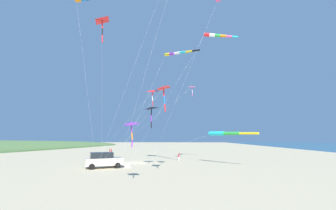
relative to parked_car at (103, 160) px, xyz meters
The scene contains 16 objects.
ground_plane 6.75m from the parked_car, 69.57° to the left, with size 600.00×600.00×0.00m, color #C6B58C.
parked_car is the anchor object (origin of this frame).
cooler_box 3.02m from the parked_car, 20.23° to the left, with size 0.62×0.42×0.42m.
person_adult_flyer 10.18m from the parked_car, 109.16° to the left, with size 0.50×0.62×1.92m.
person_child_green_jacket 5.22m from the parked_car, 103.45° to the left, with size 0.49×0.54×1.53m.
person_child_grey_jacket 13.96m from the parked_car, 55.43° to the left, with size 0.43×0.40×1.19m.
person_bystander_far 3.31m from the parked_car, 120.54° to the left, with size 0.48×0.58×1.74m.
kite_windsock_small_distant 15.90m from the parked_car, ahead, with size 10.58×6.20×15.21m.
kite_delta_long_streamer_right 12.03m from the parked_car, 55.26° to the right, with size 3.72×10.49×4.72m.
kite_delta_purple_drifting 12.65m from the parked_car, 36.85° to the right, with size 9.49×5.79×8.24m.
kite_windsock_orange_high_right 23.03m from the parked_car, 18.49° to the left, with size 14.65×4.41×19.15m.
kite_delta_green_low_center 13.55m from the parked_car, 62.39° to the left, with size 9.16×3.92×11.56m.
kite_delta_checkered_midright 8.48m from the parked_car, ahead, with size 7.44×2.90×7.41m.
kite_delta_striped_overhead 16.50m from the parked_car, 67.28° to the right, with size 5.76×12.28×12.11m.
kite_delta_red_high_left 15.84m from the parked_car, 30.56° to the left, with size 15.28×2.21×11.35m.
kite_windsock_yellow_midlevel 16.16m from the parked_car, 19.82° to the left, with size 18.22×5.52×4.58m.
Camera 1 is at (9.36, -30.88, 3.30)m, focal length 22.52 mm.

